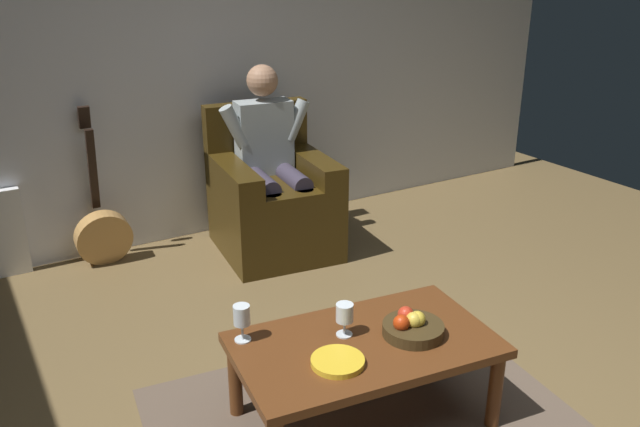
# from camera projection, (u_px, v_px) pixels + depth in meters

# --- Properties ---
(wall_back) EXTENTS (6.35, 0.06, 2.76)m
(wall_back) POSITION_uv_depth(u_px,v_px,m) (192.00, 39.00, 4.38)
(wall_back) COLOR silver
(wall_back) RESTS_ON ground
(rug) EXTENTS (1.92, 1.43, 0.01)m
(rug) POSITION_uv_depth(u_px,v_px,m) (362.00, 418.00, 2.87)
(rug) COLOR brown
(rug) RESTS_ON ground
(armchair) EXTENTS (0.81, 0.88, 0.97)m
(armchair) POSITION_uv_depth(u_px,v_px,m) (272.00, 202.00, 4.46)
(armchair) COLOR #38280C
(armchair) RESTS_ON ground
(person_seated) EXTENTS (0.63, 0.63, 1.24)m
(person_seated) POSITION_uv_depth(u_px,v_px,m) (271.00, 155.00, 4.34)
(person_seated) COLOR #939D9E
(person_seated) RESTS_ON ground
(coffee_table) EXTENTS (1.15, 0.75, 0.40)m
(coffee_table) POSITION_uv_depth(u_px,v_px,m) (364.00, 352.00, 2.75)
(coffee_table) COLOR #572E14
(coffee_table) RESTS_ON ground
(guitar) EXTENTS (0.36, 0.22, 1.03)m
(guitar) POSITION_uv_depth(u_px,v_px,m) (103.00, 231.00, 4.27)
(guitar) COLOR #B78548
(guitar) RESTS_ON ground
(wine_glass_near) EXTENTS (0.07, 0.07, 0.16)m
(wine_glass_near) POSITION_uv_depth(u_px,v_px,m) (242.00, 318.00, 2.70)
(wine_glass_near) COLOR silver
(wine_glass_near) RESTS_ON coffee_table
(wine_glass_far) EXTENTS (0.07, 0.07, 0.15)m
(wine_glass_far) POSITION_uv_depth(u_px,v_px,m) (345.00, 315.00, 2.74)
(wine_glass_far) COLOR silver
(wine_glass_far) RESTS_ON coffee_table
(fruit_bowl) EXTENTS (0.26, 0.26, 0.11)m
(fruit_bowl) POSITION_uv_depth(u_px,v_px,m) (412.00, 327.00, 2.76)
(fruit_bowl) COLOR #3A2C16
(fruit_bowl) RESTS_ON coffee_table
(decorative_dish) EXTENTS (0.21, 0.21, 0.02)m
(decorative_dish) POSITION_uv_depth(u_px,v_px,m) (338.00, 362.00, 2.57)
(decorative_dish) COLOR gold
(decorative_dish) RESTS_ON coffee_table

